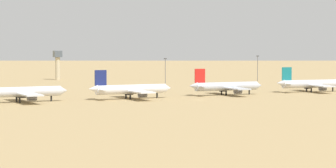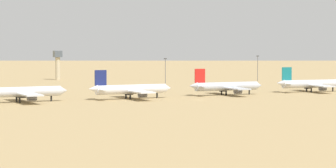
# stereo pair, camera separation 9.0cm
# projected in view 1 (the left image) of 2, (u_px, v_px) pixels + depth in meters

# --- Properties ---
(ground) EXTENTS (4000.00, 4000.00, 0.00)m
(ground) POSITION_uv_depth(u_px,v_px,m) (200.00, 100.00, 325.26)
(ground) COLOR tan
(ridge_east) EXTENTS (263.42, 223.57, 83.90)m
(ridge_east) POSITION_uv_depth(u_px,v_px,m) (107.00, 32.00, 1282.38)
(ridge_east) COLOR gray
(ridge_east) RESTS_ON ground
(ridge_far_east) EXTENTS (409.15, 299.11, 76.26)m
(ridge_far_east) POSITION_uv_depth(u_px,v_px,m) (235.00, 35.00, 1417.04)
(ridge_far_east) COLOR slate
(ridge_far_east) RESTS_ON ground
(parked_jet_yellow_2) EXTENTS (40.54, 34.05, 13.40)m
(parked_jet_yellow_2) POSITION_uv_depth(u_px,v_px,m) (21.00, 92.00, 312.79)
(parked_jet_yellow_2) COLOR silver
(parked_jet_yellow_2) RESTS_ON ground
(parked_jet_navy_3) EXTENTS (39.68, 33.27, 13.13)m
(parked_jet_navy_3) POSITION_uv_depth(u_px,v_px,m) (130.00, 89.00, 330.89)
(parked_jet_navy_3) COLOR white
(parked_jet_navy_3) RESTS_ON ground
(parked_jet_red_4) EXTENTS (38.66, 32.37, 12.80)m
(parked_jet_red_4) POSITION_uv_depth(u_px,v_px,m) (226.00, 86.00, 354.75)
(parked_jet_red_4) COLOR silver
(parked_jet_red_4) RESTS_ON ground
(parked_jet_teal_5) EXTENTS (38.57, 32.59, 12.73)m
(parked_jet_teal_5) POSITION_uv_depth(u_px,v_px,m) (311.00, 84.00, 376.64)
(parked_jet_teal_5) COLOR silver
(parked_jet_teal_5) RESTS_ON ground
(control_tower) EXTENTS (5.20, 5.20, 19.45)m
(control_tower) POSITION_uv_depth(u_px,v_px,m) (58.00, 62.00, 496.38)
(control_tower) COLOR #C6B793
(control_tower) RESTS_ON ground
(light_pole_west) EXTENTS (1.80, 0.50, 15.36)m
(light_pole_west) POSITION_uv_depth(u_px,v_px,m) (165.00, 69.00, 454.29)
(light_pole_west) COLOR #59595E
(light_pole_west) RESTS_ON ground
(light_pole_mid) EXTENTS (1.80, 0.50, 16.47)m
(light_pole_mid) POSITION_uv_depth(u_px,v_px,m) (258.00, 66.00, 481.68)
(light_pole_mid) COLOR #59595E
(light_pole_mid) RESTS_ON ground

